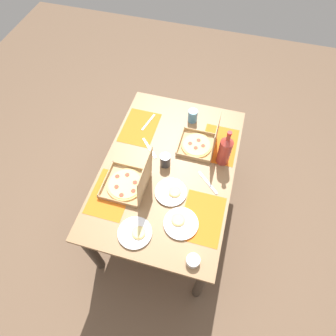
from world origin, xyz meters
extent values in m
plane|color=brown|center=(0.00, 0.00, 0.00)|extent=(6.00, 6.00, 0.00)
cylinder|color=#3F3328|center=(-0.63, -0.41, 0.35)|extent=(0.07, 0.07, 0.70)
cylinder|color=#3F3328|center=(0.63, -0.41, 0.35)|extent=(0.07, 0.07, 0.70)
cylinder|color=#3F3328|center=(-0.63, 0.41, 0.35)|extent=(0.07, 0.07, 0.70)
cylinder|color=#3F3328|center=(0.63, 0.41, 0.35)|extent=(0.07, 0.07, 0.70)
cube|color=#936D47|center=(0.00, 0.00, 0.71)|extent=(1.37, 0.94, 0.03)
cube|color=orange|center=(-0.31, -0.32, 0.73)|extent=(0.36, 0.26, 0.00)
cube|color=orange|center=(0.31, -0.32, 0.73)|extent=(0.36, 0.26, 0.00)
cube|color=orange|center=(-0.31, 0.32, 0.73)|extent=(0.36, 0.26, 0.00)
cube|color=orange|center=(0.31, 0.32, 0.73)|extent=(0.36, 0.26, 0.00)
cube|color=tan|center=(0.22, -0.25, 0.73)|extent=(0.29, 0.29, 0.01)
cube|color=tan|center=(0.07, -0.25, 0.75)|extent=(0.01, 0.29, 0.03)
cube|color=tan|center=(0.36, -0.25, 0.75)|extent=(0.01, 0.29, 0.03)
cube|color=tan|center=(0.22, -0.39, 0.75)|extent=(0.29, 0.01, 0.03)
cube|color=tan|center=(0.22, -0.10, 0.75)|extent=(0.29, 0.01, 0.03)
cylinder|color=#E0B76B|center=(0.22, -0.25, 0.74)|extent=(0.26, 0.26, 0.01)
cylinder|color=#EFD67F|center=(0.22, -0.25, 0.75)|extent=(0.23, 0.23, 0.00)
cylinder|color=red|center=(0.31, -0.24, 0.75)|extent=(0.03, 0.03, 0.00)
cylinder|color=red|center=(0.25, -0.17, 0.75)|extent=(0.03, 0.03, 0.00)
cylinder|color=red|center=(0.19, -0.18, 0.75)|extent=(0.03, 0.03, 0.00)
cylinder|color=red|center=(0.15, -0.26, 0.75)|extent=(0.03, 0.03, 0.00)
cylinder|color=red|center=(0.18, -0.32, 0.75)|extent=(0.03, 0.03, 0.00)
cylinder|color=red|center=(0.26, -0.29, 0.75)|extent=(0.03, 0.03, 0.00)
cube|color=tan|center=(0.22, -0.09, 0.91)|extent=(0.29, 0.03, 0.29)
cube|color=tan|center=(-0.25, 0.15, 0.73)|extent=(0.26, 0.26, 0.01)
cube|color=tan|center=(-0.37, 0.15, 0.75)|extent=(0.01, 0.26, 0.03)
cube|color=tan|center=(-0.12, 0.15, 0.75)|extent=(0.01, 0.26, 0.03)
cube|color=tan|center=(-0.25, 0.03, 0.75)|extent=(0.26, 0.01, 0.03)
cube|color=tan|center=(-0.25, 0.28, 0.75)|extent=(0.26, 0.01, 0.03)
cylinder|color=#E0B76B|center=(-0.25, 0.15, 0.74)|extent=(0.23, 0.23, 0.01)
cylinder|color=#EFD67F|center=(-0.25, 0.15, 0.75)|extent=(0.21, 0.21, 0.00)
cylinder|color=red|center=(-0.21, 0.15, 0.75)|extent=(0.03, 0.03, 0.00)
cylinder|color=red|center=(-0.25, 0.20, 0.75)|extent=(0.03, 0.03, 0.00)
cylinder|color=red|center=(-0.29, 0.16, 0.75)|extent=(0.03, 0.03, 0.00)
cylinder|color=red|center=(-0.24, 0.11, 0.75)|extent=(0.03, 0.03, 0.00)
cube|color=tan|center=(-0.25, 0.28, 0.89)|extent=(0.26, 0.01, 0.26)
cylinder|color=white|center=(0.53, -0.07, 0.73)|extent=(0.21, 0.21, 0.01)
cylinder|color=white|center=(0.53, -0.07, 0.74)|extent=(0.22, 0.22, 0.01)
cylinder|color=#E0B76B|center=(0.52, -0.04, 0.75)|extent=(0.09, 0.09, 0.01)
cylinder|color=#EFD67F|center=(0.52, -0.04, 0.75)|extent=(0.07, 0.07, 0.00)
cylinder|color=white|center=(0.19, 0.07, 0.73)|extent=(0.21, 0.21, 0.01)
cylinder|color=white|center=(0.19, 0.07, 0.74)|extent=(0.22, 0.22, 0.01)
cylinder|color=#E0B76B|center=(0.18, 0.10, 0.75)|extent=(0.09, 0.09, 0.01)
cylinder|color=#EFD67F|center=(0.18, 0.10, 0.75)|extent=(0.07, 0.07, 0.00)
cylinder|color=white|center=(0.39, 0.19, 0.73)|extent=(0.21, 0.21, 0.01)
cylinder|color=white|center=(0.39, 0.19, 0.74)|extent=(0.22, 0.22, 0.01)
cylinder|color=#E0B76B|center=(0.37, 0.17, 0.75)|extent=(0.09, 0.09, 0.01)
cylinder|color=#EFD67F|center=(0.37, 0.17, 0.75)|extent=(0.08, 0.08, 0.00)
cylinder|color=#B2382D|center=(-0.17, 0.36, 0.84)|extent=(0.09, 0.09, 0.22)
cone|color=#B2382D|center=(-0.17, 0.36, 0.97)|extent=(0.09, 0.09, 0.04)
cylinder|color=#B2382D|center=(-0.17, 0.36, 1.01)|extent=(0.03, 0.03, 0.06)
cylinder|color=red|center=(-0.17, 0.36, 1.05)|extent=(0.03, 0.03, 0.01)
cylinder|color=#333338|center=(-0.03, -0.03, 0.78)|extent=(0.07, 0.07, 0.10)
cylinder|color=teal|center=(-0.49, 0.07, 0.78)|extent=(0.07, 0.07, 0.11)
cylinder|color=white|center=(0.60, 0.32, 0.75)|extent=(0.08, 0.08, 0.04)
cube|color=#B7B7BC|center=(-0.38, -0.27, 0.73)|extent=(0.19, 0.06, 0.00)
cube|color=#B7B7BC|center=(-0.13, -0.18, 0.73)|extent=(0.16, 0.16, 0.00)
cube|color=#B7B7BC|center=(0.04, 0.30, 0.73)|extent=(0.15, 0.17, 0.00)
camera|label=1|loc=(1.08, 0.30, 2.46)|focal=30.71mm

